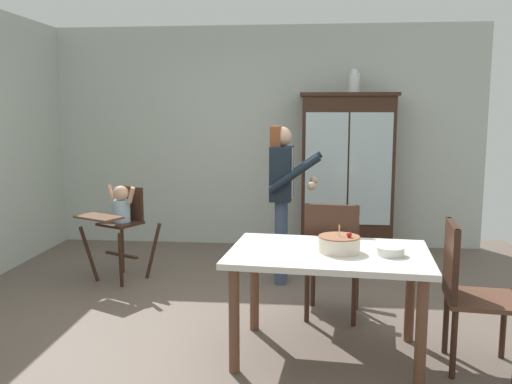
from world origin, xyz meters
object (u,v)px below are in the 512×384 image
(high_chair_with_toddler, at_px, (121,215))
(adult_person, at_px, (282,185))
(dining_table, at_px, (329,266))
(ceramic_vase, at_px, (354,82))
(dining_chair_far_side, at_px, (332,253))
(serving_bowl, at_px, (390,251))
(china_cabinet, at_px, (347,173))
(dining_chair_right_end, at_px, (466,285))
(birthday_cake, at_px, (339,244))

(high_chair_with_toddler, distance_m, adult_person, 1.62)
(high_chair_with_toddler, distance_m, dining_table, 2.51)
(ceramic_vase, distance_m, dining_chair_far_side, 2.69)
(adult_person, bearing_deg, high_chair_with_toddler, 96.29)
(ceramic_vase, relative_size, serving_bowl, 1.50)
(high_chair_with_toddler, bearing_deg, adult_person, 30.19)
(china_cabinet, xyz_separation_m, dining_chair_right_end, (0.56, -2.98, -0.39))
(china_cabinet, distance_m, dining_chair_right_end, 3.06)
(adult_person, xyz_separation_m, dining_chair_right_end, (1.27, -1.70, -0.41))
(china_cabinet, distance_m, dining_chair_far_side, 2.30)
(dining_chair_right_end, bearing_deg, adult_person, 43.35)
(dining_table, xyz_separation_m, birthday_cake, (0.07, -0.01, 0.16))
(dining_chair_right_end, bearing_deg, ceramic_vase, 16.23)
(china_cabinet, height_order, high_chair_with_toddler, china_cabinet)
(adult_person, xyz_separation_m, dining_chair_far_side, (0.44, -0.97, -0.41))
(china_cabinet, distance_m, ceramic_vase, 1.06)
(china_cabinet, bearing_deg, serving_bowl, -88.47)
(birthday_cake, relative_size, dining_chair_right_end, 0.29)
(adult_person, distance_m, dining_chair_far_side, 1.14)
(adult_person, distance_m, birthday_cake, 1.71)
(dining_table, xyz_separation_m, dining_chair_far_side, (0.05, 0.66, -0.08))
(adult_person, relative_size, dining_table, 1.09)
(ceramic_vase, height_order, high_chair_with_toddler, ceramic_vase)
(dining_table, bearing_deg, dining_chair_far_side, 85.33)
(birthday_cake, bearing_deg, serving_bowl, -9.30)
(china_cabinet, relative_size, adult_person, 1.23)
(china_cabinet, bearing_deg, adult_person, -118.89)
(high_chair_with_toddler, xyz_separation_m, dining_chair_right_end, (2.86, -1.62, -0.10))
(dining_chair_right_end, bearing_deg, dining_chair_far_side, 55.06)
(high_chair_with_toddler, bearing_deg, serving_bowl, -6.91)
(adult_person, height_order, birthday_cake, adult_person)
(dining_chair_right_end, bearing_deg, serving_bowl, 95.46)
(birthday_cake, bearing_deg, dining_chair_right_end, -4.46)
(china_cabinet, height_order, dining_table, china_cabinet)
(dining_table, distance_m, birthday_cake, 0.17)
(dining_table, distance_m, dining_chair_right_end, 0.89)
(ceramic_vase, height_order, dining_table, ceramic_vase)
(high_chair_with_toddler, relative_size, adult_person, 0.62)
(dining_chair_far_side, relative_size, dining_chair_right_end, 1.00)
(dining_table, bearing_deg, serving_bowl, -9.54)
(china_cabinet, bearing_deg, high_chair_with_toddler, -149.32)
(china_cabinet, relative_size, high_chair_with_toddler, 1.98)
(high_chair_with_toddler, distance_m, dining_chair_right_end, 3.29)
(china_cabinet, bearing_deg, birthday_cake, -94.90)
(dining_table, xyz_separation_m, serving_bowl, (0.39, -0.07, 0.13))
(china_cabinet, relative_size, dining_table, 1.34)
(adult_person, xyz_separation_m, birthday_cake, (0.46, -1.64, -0.17))
(birthday_cake, distance_m, serving_bowl, 0.33)
(dining_table, bearing_deg, dining_chair_right_end, -4.94)
(china_cabinet, height_order, serving_bowl, china_cabinet)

